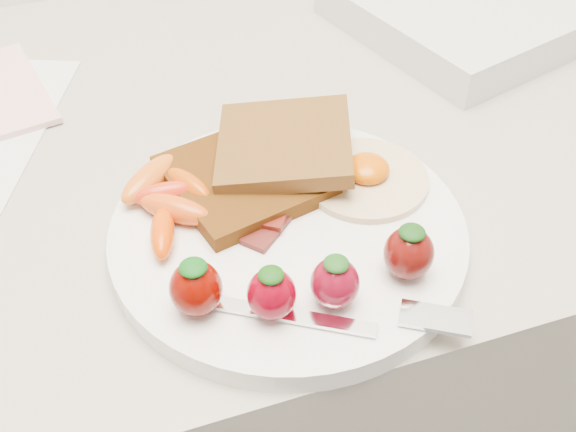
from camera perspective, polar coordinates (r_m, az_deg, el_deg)
name	(u,v)px	position (r m, az deg, el deg)	size (l,w,h in m)	color
counter	(242,393)	(1.01, -3.68, -13.79)	(2.00, 0.60, 0.90)	gray
plate	(288,234)	(0.55, 0.00, -1.44)	(0.27, 0.27, 0.02)	white
toast_lower	(244,177)	(0.58, -3.46, 3.06)	(0.11, 0.11, 0.01)	#392103
toast_upper	(284,144)	(0.58, -0.29, 5.70)	(0.11, 0.11, 0.01)	#4D2A12
fried_egg	(366,176)	(0.58, 6.18, 3.17)	(0.10, 0.10, 0.02)	silver
bacon_strips	(287,202)	(0.56, -0.12, 1.13)	(0.10, 0.09, 0.01)	black
baby_carrots	(167,198)	(0.56, -9.57, 1.40)	(0.08, 0.12, 0.02)	red
strawberries	(304,278)	(0.48, 1.24, -4.90)	(0.18, 0.06, 0.04)	#5A0500
fork	(357,317)	(0.48, 5.49, -7.94)	(0.17, 0.09, 0.00)	white
appliance	(486,1)	(0.87, 15.40, 16.06)	(0.30, 0.24, 0.04)	silver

